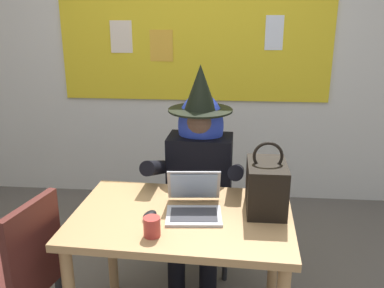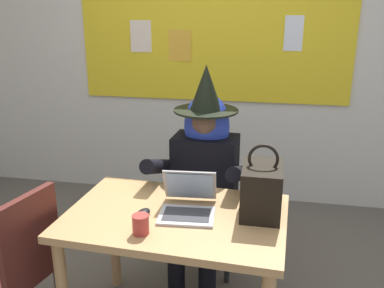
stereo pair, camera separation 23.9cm
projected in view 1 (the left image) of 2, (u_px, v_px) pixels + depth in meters
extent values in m
cube|color=silver|center=(195.00, 38.00, 3.74)|extent=(5.42, 0.10, 3.00)
cube|color=yellow|center=(195.00, 32.00, 3.67)|extent=(2.40, 0.02, 1.20)
cube|color=gold|center=(161.00, 46.00, 3.72)|extent=(0.21, 0.01, 0.27)
cube|color=#F4E0C6|center=(124.00, 37.00, 3.72)|extent=(0.24, 0.02, 0.28)
cube|color=white|center=(274.00, 33.00, 3.60)|extent=(0.15, 0.01, 0.29)
cube|color=tan|center=(182.00, 218.00, 2.18)|extent=(1.17, 0.80, 0.04)
cylinder|color=tan|center=(111.00, 241.00, 2.66)|extent=(0.06, 0.06, 0.70)
cylinder|color=tan|center=(274.00, 254.00, 2.53)|extent=(0.06, 0.06, 0.70)
cube|color=black|center=(199.00, 212.00, 2.89)|extent=(0.45, 0.45, 0.04)
cube|color=black|center=(200.00, 169.00, 2.99)|extent=(0.38, 0.07, 0.45)
cylinder|color=#262628|center=(225.00, 254.00, 2.79)|extent=(0.04, 0.04, 0.40)
cylinder|color=#262628|center=(174.00, 253.00, 2.80)|extent=(0.04, 0.04, 0.40)
cylinder|color=#262628|center=(222.00, 228.00, 3.12)|extent=(0.04, 0.04, 0.40)
cylinder|color=#262628|center=(176.00, 228.00, 3.12)|extent=(0.04, 0.04, 0.40)
cylinder|color=black|center=(208.00, 269.00, 2.60)|extent=(0.11, 0.11, 0.44)
cylinder|color=black|center=(176.00, 266.00, 2.63)|extent=(0.11, 0.11, 0.44)
cylinder|color=black|center=(211.00, 219.00, 2.68)|extent=(0.17, 0.43, 0.15)
cylinder|color=black|center=(180.00, 217.00, 2.71)|extent=(0.17, 0.43, 0.15)
cube|color=black|center=(200.00, 173.00, 2.82)|extent=(0.43, 0.28, 0.52)
cylinder|color=black|center=(236.00, 172.00, 2.54)|extent=(0.11, 0.47, 0.24)
cylinder|color=black|center=(156.00, 168.00, 2.60)|extent=(0.11, 0.47, 0.24)
sphere|color=brown|center=(200.00, 121.00, 2.71)|extent=(0.20, 0.20, 0.20)
ellipsoid|color=blue|center=(201.00, 126.00, 2.75)|extent=(0.31, 0.23, 0.44)
cylinder|color=black|center=(200.00, 110.00, 2.68)|extent=(0.41, 0.41, 0.01)
cone|color=black|center=(200.00, 87.00, 2.64)|extent=(0.21, 0.21, 0.29)
cube|color=#B7B7BC|center=(194.00, 216.00, 2.14)|extent=(0.30, 0.24, 0.01)
cube|color=#333338|center=(194.00, 214.00, 2.14)|extent=(0.25, 0.17, 0.00)
cube|color=#B7B7BC|center=(194.00, 185.00, 2.26)|extent=(0.29, 0.13, 0.20)
cube|color=#99B7E0|center=(194.00, 186.00, 2.25)|extent=(0.26, 0.11, 0.17)
ellipsoid|color=black|center=(150.00, 215.00, 2.13)|extent=(0.08, 0.12, 0.03)
cube|color=black|center=(266.00, 187.00, 2.19)|extent=(0.20, 0.30, 0.26)
torus|color=black|center=(268.00, 156.00, 2.13)|extent=(0.16, 0.02, 0.16)
cylinder|color=#B23833|center=(152.00, 227.00, 1.96)|extent=(0.08, 0.08, 0.09)
cube|color=#4C1E19|center=(8.00, 283.00, 2.13)|extent=(0.50, 0.50, 0.04)
cube|color=#4C1E19|center=(34.00, 247.00, 2.00)|extent=(0.12, 0.38, 0.45)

